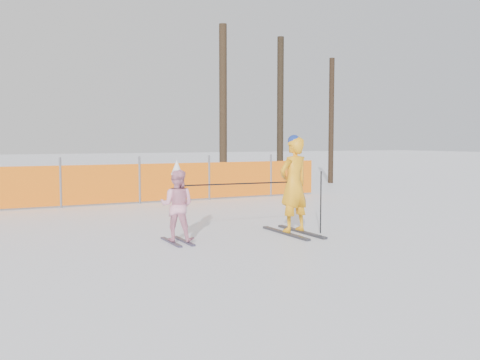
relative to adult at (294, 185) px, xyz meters
The scene contains 6 objects.
ground 1.46m from the adult, 155.61° to the right, with size 120.00×120.00×0.00m, color white.
adult is the anchor object (origin of this frame).
child 2.17m from the adult, behind, with size 0.72×0.87×1.36m.
ski_poles 0.52m from the adult, behind, with size 2.49×0.37×1.12m.
safety_fence 7.27m from the adult, 128.38° to the left, with size 17.48×0.06×1.25m.
tree_trunks 11.54m from the adult, 63.65° to the left, with size 4.14×1.84×6.05m.
Camera 1 is at (-4.07, -7.56, 1.68)m, focal length 40.00 mm.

